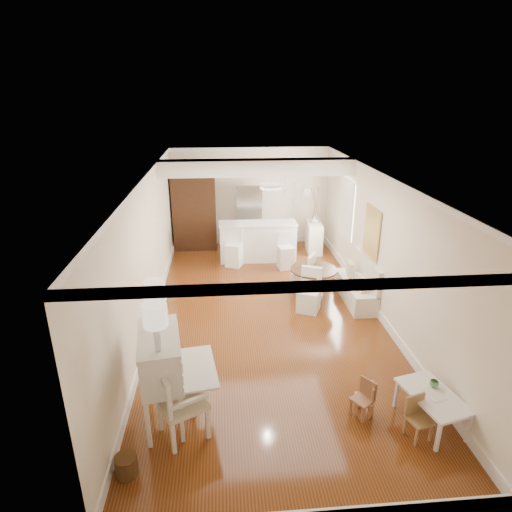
{
  "coord_description": "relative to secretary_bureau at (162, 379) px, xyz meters",
  "views": [
    {
      "loc": [
        -0.84,
        -7.62,
        4.25
      ],
      "look_at": [
        -0.18,
        0.3,
        1.18
      ],
      "focal_mm": 30.0,
      "sensor_mm": 36.0,
      "label": 1
    }
  ],
  "objects": [
    {
      "name": "room",
      "position": [
        1.74,
        3.13,
        1.31
      ],
      "size": [
        9.0,
        9.04,
        2.82
      ],
      "color": "brown",
      "rests_on": "ground"
    },
    {
      "name": "secretary_bureau",
      "position": [
        0.0,
        0.0,
        0.0
      ],
      "size": [
        1.19,
        1.2,
        1.33
      ],
      "primitive_type": "cube",
      "rotation": [
        0.0,
        0.0,
        0.15
      ],
      "color": "silver",
      "rests_on": "ground"
    },
    {
      "name": "gustavian_armchair",
      "position": [
        0.28,
        -0.31,
        -0.14
      ],
      "size": [
        0.82,
        0.82,
        1.05
      ],
      "primitive_type": "cube",
      "rotation": [
        0.0,
        0.0,
        2.05
      ],
      "color": "silver",
      "rests_on": "ground"
    },
    {
      "name": "wicker_basket",
      "position": [
        -0.35,
        -0.9,
        -0.54
      ],
      "size": [
        0.28,
        0.28,
        0.26
      ],
      "primitive_type": "cylinder",
      "rotation": [
        0.0,
        0.0,
        0.05
      ],
      "color": "#503419",
      "rests_on": "ground"
    },
    {
      "name": "kids_table",
      "position": [
        3.6,
        -0.39,
        -0.43
      ],
      "size": [
        0.78,
        1.06,
        0.48
      ],
      "primitive_type": "cube",
      "rotation": [
        0.0,
        0.0,
        0.24
      ],
      "color": "white",
      "rests_on": "ground"
    },
    {
      "name": "kids_chair_a",
      "position": [
        2.72,
        -0.16,
        -0.39
      ],
      "size": [
        0.37,
        0.37,
        0.55
      ],
      "primitive_type": "cube",
      "rotation": [
        0.0,
        0.0,
        -0.96
      ],
      "color": "#996545",
      "rests_on": "ground"
    },
    {
      "name": "kids_chair_b",
      "position": [
        2.76,
        -0.12,
        -0.42
      ],
      "size": [
        0.3,
        0.3,
        0.5
      ],
      "primitive_type": "cube",
      "rotation": [
        0.0,
        0.0,
        -1.84
      ],
      "color": "#996A45",
      "rests_on": "ground"
    },
    {
      "name": "kids_chair_c",
      "position": [
        3.33,
        -0.62,
        -0.37
      ],
      "size": [
        0.35,
        0.35,
        0.59
      ],
      "primitive_type": "cube",
      "rotation": [
        0.0,
        0.0,
        0.27
      ],
      "color": "#9B7346",
      "rests_on": "ground"
    },
    {
      "name": "banquette",
      "position": [
        3.69,
        3.3,
        -0.18
      ],
      "size": [
        0.52,
        1.6,
        0.98
      ],
      "primitive_type": "cube",
      "color": "silver",
      "rests_on": "ground"
    },
    {
      "name": "dining_table",
      "position": [
        2.8,
        3.53,
        -0.33
      ],
      "size": [
        1.14,
        1.14,
        0.68
      ],
      "primitive_type": "cylinder",
      "rotation": [
        0.0,
        0.0,
        -0.15
      ],
      "color": "#492D17",
      "rests_on": "ground"
    },
    {
      "name": "slip_chair_near",
      "position": [
        2.59,
        2.95,
        -0.22
      ],
      "size": [
        0.57,
        0.58,
        0.9
      ],
      "primitive_type": "cube",
      "rotation": [
        0.0,
        0.0,
        -0.42
      ],
      "color": "white",
      "rests_on": "ground"
    },
    {
      "name": "slip_chair_far",
      "position": [
        2.64,
        3.89,
        -0.22
      ],
      "size": [
        0.59,
        0.58,
        0.9
      ],
      "primitive_type": "cube",
      "rotation": [
        0.0,
        0.0,
        -2.06
      ],
      "color": "silver",
      "rests_on": "ground"
    },
    {
      "name": "breakfast_counter",
      "position": [
        1.8,
        5.9,
        -0.15
      ],
      "size": [
        2.05,
        0.65,
        1.03
      ],
      "primitive_type": "cube",
      "color": "white",
      "rests_on": "ground"
    },
    {
      "name": "bar_stool_left",
      "position": [
        1.15,
        5.51,
        -0.19
      ],
      "size": [
        0.49,
        0.49,
        0.95
      ],
      "primitive_type": "cube",
      "rotation": [
        0.0,
        0.0,
        -0.37
      ],
      "color": "white",
      "rests_on": "ground"
    },
    {
      "name": "bar_stool_right",
      "position": [
        2.45,
        5.24,
        -0.2
      ],
      "size": [
        0.42,
        0.42,
        0.93
      ],
      "primitive_type": "cube",
      "rotation": [
        0.0,
        0.0,
        0.14
      ],
      "color": "silver",
      "rests_on": "ground"
    },
    {
      "name": "pantry_cabinet",
      "position": [
        0.1,
        6.98,
        0.48
      ],
      "size": [
        1.2,
        0.6,
        2.3
      ],
      "primitive_type": "cube",
      "color": "#381E11",
      "rests_on": "ground"
    },
    {
      "name": "fridge",
      "position": [
        2.0,
        6.95,
        0.23
      ],
      "size": [
        0.75,
        0.65,
        1.8
      ],
      "primitive_type": "imported",
      "color": "silver",
      "rests_on": "ground"
    },
    {
      "name": "sideboard",
      "position": [
        3.43,
        6.41,
        -0.25
      ],
      "size": [
        0.45,
        0.89,
        0.83
      ],
      "primitive_type": "cube",
      "rotation": [
        0.0,
        0.0,
        -0.07
      ],
      "color": "white",
      "rests_on": "ground"
    },
    {
      "name": "pencil_cup",
      "position": [
        3.68,
        -0.23,
        -0.14
      ],
      "size": [
        0.13,
        0.13,
        0.1
      ],
      "primitive_type": "imported",
      "rotation": [
        0.0,
        0.0,
        -0.12
      ],
      "color": "#599961",
      "rests_on": "kids_table"
    },
    {
      "name": "branch_vase",
      "position": [
        3.43,
        6.43,
        0.25
      ],
      "size": [
        0.21,
        0.21,
        0.19
      ],
      "primitive_type": "imported",
      "rotation": [
        0.0,
        0.0,
        -0.2
      ],
      "color": "white",
      "rests_on": "sideboard"
    }
  ]
}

